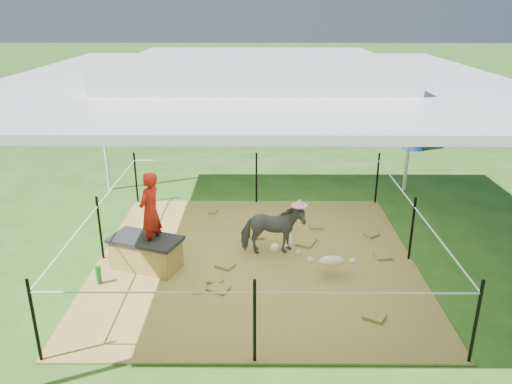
{
  "coord_description": "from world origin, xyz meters",
  "views": [
    {
      "loc": [
        0.03,
        -6.53,
        3.53
      ],
      "look_at": [
        0.0,
        0.6,
        0.85
      ],
      "focal_mm": 35.0,
      "sensor_mm": 36.0,
      "label": 1
    }
  ],
  "objects_px": {
    "woman": "(150,204)",
    "trash_barrel": "(414,132)",
    "pony": "(273,230)",
    "foal": "(332,259)",
    "distant_person": "(339,116)",
    "picnic_table_near": "(308,121)",
    "straw_bale": "(147,254)",
    "picnic_table_far": "(445,114)",
    "green_bottle": "(99,275)"
  },
  "relations": [
    {
      "from": "green_bottle",
      "to": "foal",
      "type": "distance_m",
      "value": 3.14
    },
    {
      "from": "pony",
      "to": "distant_person",
      "type": "height_order",
      "value": "distant_person"
    },
    {
      "from": "trash_barrel",
      "to": "picnic_table_near",
      "type": "height_order",
      "value": "trash_barrel"
    },
    {
      "from": "green_bottle",
      "to": "woman",
      "type": "bearing_deg",
      "value": 34.7
    },
    {
      "from": "straw_bale",
      "to": "distant_person",
      "type": "height_order",
      "value": "distant_person"
    },
    {
      "from": "woman",
      "to": "picnic_table_far",
      "type": "relative_size",
      "value": 0.62
    },
    {
      "from": "straw_bale",
      "to": "distant_person",
      "type": "bearing_deg",
      "value": 63.02
    },
    {
      "from": "green_bottle",
      "to": "picnic_table_far",
      "type": "relative_size",
      "value": 0.14
    },
    {
      "from": "straw_bale",
      "to": "trash_barrel",
      "type": "distance_m",
      "value": 8.49
    },
    {
      "from": "woman",
      "to": "pony",
      "type": "relative_size",
      "value": 1.2
    },
    {
      "from": "straw_bale",
      "to": "distant_person",
      "type": "relative_size",
      "value": 0.75
    },
    {
      "from": "woman",
      "to": "distant_person",
      "type": "relative_size",
      "value": 0.9
    },
    {
      "from": "straw_bale",
      "to": "green_bottle",
      "type": "distance_m",
      "value": 0.71
    },
    {
      "from": "pony",
      "to": "picnic_table_far",
      "type": "distance_m",
      "value": 10.2
    },
    {
      "from": "foal",
      "to": "picnic_table_far",
      "type": "height_order",
      "value": "picnic_table_far"
    },
    {
      "from": "foal",
      "to": "trash_barrel",
      "type": "relative_size",
      "value": 1.05
    },
    {
      "from": "distant_person",
      "to": "picnic_table_near",
      "type": "bearing_deg",
      "value": -35.92
    },
    {
      "from": "green_bottle",
      "to": "trash_barrel",
      "type": "relative_size",
      "value": 0.29
    },
    {
      "from": "pony",
      "to": "green_bottle",
      "type": "bearing_deg",
      "value": 104.69
    },
    {
      "from": "straw_bale",
      "to": "pony",
      "type": "height_order",
      "value": "pony"
    },
    {
      "from": "green_bottle",
      "to": "picnic_table_near",
      "type": "relative_size",
      "value": 0.15
    },
    {
      "from": "straw_bale",
      "to": "green_bottle",
      "type": "relative_size",
      "value": 3.6
    },
    {
      "from": "woman",
      "to": "picnic_table_near",
      "type": "height_order",
      "value": "woman"
    },
    {
      "from": "pony",
      "to": "trash_barrel",
      "type": "height_order",
      "value": "trash_barrel"
    },
    {
      "from": "straw_bale",
      "to": "green_bottle",
      "type": "height_order",
      "value": "straw_bale"
    },
    {
      "from": "straw_bale",
      "to": "woman",
      "type": "height_order",
      "value": "woman"
    },
    {
      "from": "straw_bale",
      "to": "green_bottle",
      "type": "xyz_separation_m",
      "value": [
        -0.55,
        -0.45,
        -0.08
      ]
    },
    {
      "from": "woman",
      "to": "distant_person",
      "type": "xyz_separation_m",
      "value": [
        3.71,
        7.49,
        -0.38
      ]
    },
    {
      "from": "pony",
      "to": "foal",
      "type": "height_order",
      "value": "pony"
    },
    {
      "from": "straw_bale",
      "to": "foal",
      "type": "bearing_deg",
      "value": -5.3
    },
    {
      "from": "foal",
      "to": "distant_person",
      "type": "relative_size",
      "value": 0.76
    },
    {
      "from": "pony",
      "to": "trash_barrel",
      "type": "bearing_deg",
      "value": -38.65
    },
    {
      "from": "green_bottle",
      "to": "pony",
      "type": "distance_m",
      "value": 2.51
    },
    {
      "from": "straw_bale",
      "to": "pony",
      "type": "relative_size",
      "value": 1.0
    },
    {
      "from": "picnic_table_far",
      "to": "distant_person",
      "type": "xyz_separation_m",
      "value": [
        -3.53,
        -1.5,
        0.24
      ]
    },
    {
      "from": "pony",
      "to": "picnic_table_near",
      "type": "height_order",
      "value": "pony"
    },
    {
      "from": "pony",
      "to": "foal",
      "type": "xyz_separation_m",
      "value": [
        0.79,
        -0.67,
        -0.13
      ]
    },
    {
      "from": "straw_bale",
      "to": "picnic_table_far",
      "type": "relative_size",
      "value": 0.51
    },
    {
      "from": "foal",
      "to": "green_bottle",
      "type": "bearing_deg",
      "value": -177.33
    },
    {
      "from": "woman",
      "to": "picnic_table_far",
      "type": "height_order",
      "value": "woman"
    },
    {
      "from": "foal",
      "to": "distant_person",
      "type": "distance_m",
      "value": 7.83
    },
    {
      "from": "straw_bale",
      "to": "picnic_table_far",
      "type": "height_order",
      "value": "picnic_table_far"
    },
    {
      "from": "trash_barrel",
      "to": "picnic_table_far",
      "type": "height_order",
      "value": "trash_barrel"
    },
    {
      "from": "woman",
      "to": "green_bottle",
      "type": "height_order",
      "value": "woman"
    },
    {
      "from": "green_bottle",
      "to": "foal",
      "type": "xyz_separation_m",
      "value": [
        3.13,
        0.21,
        0.13
      ]
    },
    {
      "from": "trash_barrel",
      "to": "picnic_table_far",
      "type": "bearing_deg",
      "value": 56.52
    },
    {
      "from": "pony",
      "to": "trash_barrel",
      "type": "distance_m",
      "value": 7.06
    },
    {
      "from": "foal",
      "to": "picnic_table_near",
      "type": "height_order",
      "value": "picnic_table_near"
    },
    {
      "from": "picnic_table_far",
      "to": "woman",
      "type": "bearing_deg",
      "value": -117.79
    },
    {
      "from": "woman",
      "to": "trash_barrel",
      "type": "height_order",
      "value": "woman"
    }
  ]
}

